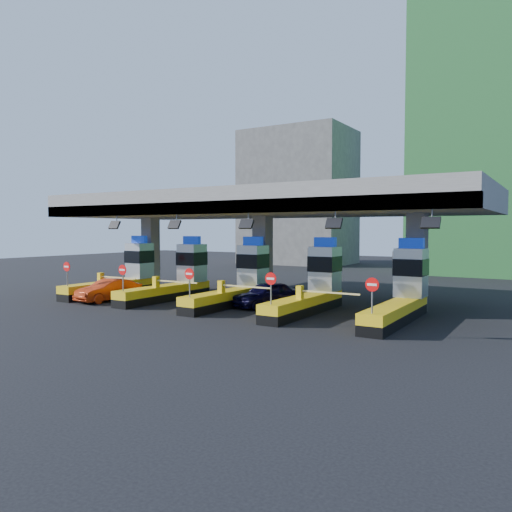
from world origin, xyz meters
The scene contains 11 objects.
ground centered at (0.00, 0.00, 0.00)m, with size 120.00×120.00×0.00m, color black.
toll_canopy centered at (0.00, 2.87, 6.13)m, with size 28.00×12.09×7.00m.
toll_lane_far_left centered at (-10.00, 0.28, 1.40)m, with size 4.43×8.00×4.16m.
toll_lane_left centered at (-5.00, 0.28, 1.40)m, with size 4.43×8.00×4.16m.
toll_lane_center centered at (0.00, 0.28, 1.40)m, with size 4.43×8.00×4.16m.
toll_lane_right centered at (5.00, 0.28, 1.40)m, with size 4.43×8.00×4.16m.
toll_lane_far_right centered at (10.00, 0.28, 1.40)m, with size 4.43×8.00×4.16m.
bg_building_scaffold centered at (12.00, 32.00, 14.00)m, with size 18.00×12.00×28.00m, color #1E5926.
bg_building_concrete centered at (-14.00, 36.00, 9.00)m, with size 14.00×10.00×18.00m, color #4C4C49.
van centered at (1.95, 0.21, 0.75)m, with size 1.77×4.40×1.50m, color black.
red_car centered at (-7.95, -3.04, 0.71)m, with size 1.50×4.29×1.41m, color #A3290C.
Camera 1 is at (16.86, -25.30, 4.59)m, focal length 35.00 mm.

